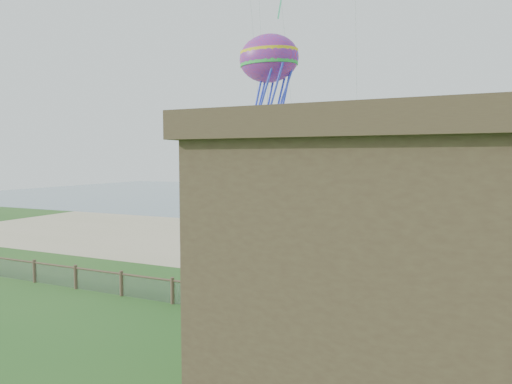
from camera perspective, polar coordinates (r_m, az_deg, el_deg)
ground at (r=16.00m, az=-13.99°, el=-20.86°), size 160.00×160.00×0.00m
sand_beach at (r=35.19m, az=8.95°, el=-6.90°), size 72.00×20.00×0.02m
ocean at (r=78.15m, az=17.52°, el=-0.96°), size 160.00×68.00×0.02m
chainlink_fence at (r=20.51m, az=-3.29°, el=-13.39°), size 36.20×0.20×1.25m
octopus_kite at (r=28.01m, az=1.60°, el=12.51°), size 4.32×3.74×7.46m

